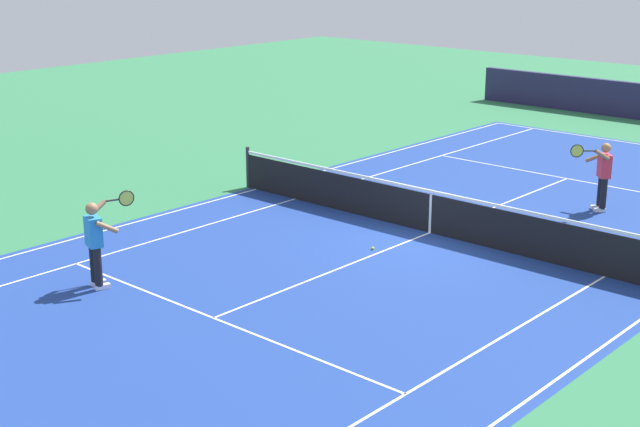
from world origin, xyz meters
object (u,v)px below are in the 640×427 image
at_px(tennis_player_near, 96,240).
at_px(tennis_ball, 373,248).
at_px(tennis_player_far, 603,173).
at_px(tennis_net, 431,211).

bearing_deg(tennis_player_near, tennis_ball, 154.03).
bearing_deg(tennis_ball, tennis_player_near, -25.97).
height_order(tennis_player_near, tennis_player_far, same).
bearing_deg(tennis_player_far, tennis_ball, -20.76).
bearing_deg(tennis_player_near, tennis_net, 158.50).
bearing_deg(tennis_player_far, tennis_net, -26.00).
distance_m(tennis_player_far, tennis_ball, 6.36).
relative_size(tennis_player_far, tennis_ball, 25.71).
distance_m(tennis_player_near, tennis_ball, 5.73).
distance_m(tennis_player_near, tennis_player_far, 11.94).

